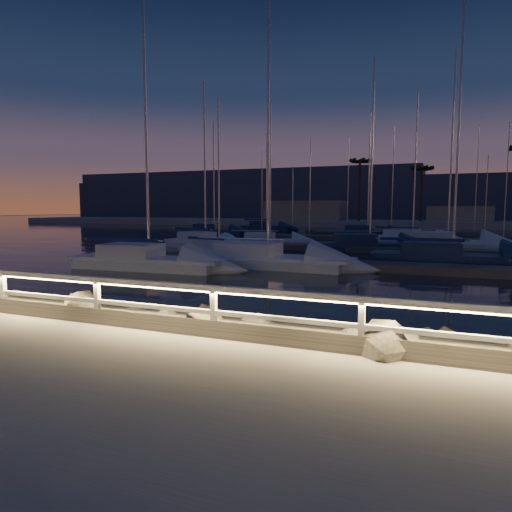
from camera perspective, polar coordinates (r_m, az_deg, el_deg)
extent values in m
plane|color=#ABA49A|center=(10.08, -10.41, -9.22)|extent=(400.00, 400.00, 0.00)
cube|color=#ABA49A|center=(8.21, -20.07, -13.79)|extent=(240.00, 5.00, 0.20)
cube|color=slate|center=(11.40, -6.29, -8.91)|extent=(240.00, 3.45, 1.29)
plane|color=black|center=(88.40, 18.68, 3.63)|extent=(320.00, 320.00, 0.00)
plane|color=black|center=(10.46, -10.28, -15.58)|extent=(400.00, 400.00, 0.00)
cube|color=silver|center=(13.29, -29.01, -3.97)|extent=(0.11, 0.11, 1.00)
cube|color=silver|center=(11.14, -19.21, -5.34)|extent=(0.11, 0.11, 1.00)
cube|color=silver|center=(9.47, -5.31, -7.02)|extent=(0.11, 0.11, 1.00)
cube|color=silver|center=(8.55, 13.05, -8.58)|extent=(0.11, 0.11, 1.00)
cube|color=silver|center=(9.86, -10.52, -3.60)|extent=(44.00, 0.12, 0.12)
cube|color=silver|center=(9.96, -10.46, -6.44)|extent=(44.00, 0.09, 0.09)
cube|color=#FFDC72|center=(9.86, -10.57, -4.08)|extent=(44.00, 0.04, 0.03)
sphere|color=slate|center=(11.56, 2.84, -9.18)|extent=(0.75, 0.75, 0.75)
sphere|color=slate|center=(11.10, -11.24, -8.17)|extent=(0.73, 0.73, 0.73)
sphere|color=slate|center=(13.81, -22.85, -6.20)|extent=(0.99, 0.99, 0.99)
cube|color=#5E584E|center=(24.93, 9.73, -1.04)|extent=(22.00, 2.00, 0.40)
cube|color=#5E584E|center=(34.72, 13.27, 0.87)|extent=(22.00, 2.00, 0.40)
cube|color=#5E584E|center=(46.58, 15.55, 2.09)|extent=(22.00, 2.00, 0.40)
cube|color=#5E584E|center=(58.50, 16.90, 2.81)|extent=(22.00, 2.00, 0.40)
cube|color=#ABA49A|center=(82.40, 18.43, 3.76)|extent=(160.00, 14.00, 1.20)
cube|color=gray|center=(85.42, 6.29, 5.45)|extent=(14.00, 8.00, 4.00)
cube|color=gray|center=(83.24, 24.03, 4.60)|extent=(10.00, 6.00, 3.00)
cylinder|color=#503A25|center=(81.33, 12.80, 8.02)|extent=(0.44, 0.44, 10.50)
cylinder|color=#503A25|center=(81.28, 19.93, 7.28)|extent=(0.44, 0.44, 9.00)
cube|color=#384056|center=(138.29, 20.01, 6.25)|extent=(220.00, 30.00, 14.00)
cube|color=#384056|center=(161.95, -1.72, 7.23)|extent=(120.00, 25.00, 18.00)
cube|color=silver|center=(30.34, -4.60, 0.19)|extent=(5.84, 2.98, 0.47)
cube|color=silver|center=(30.31, -4.60, 0.75)|extent=(6.23, 2.80, 0.13)
cube|color=silver|center=(30.77, -5.73, 1.38)|extent=(2.41, 1.81, 0.56)
cylinder|color=#A9AAAE|center=(30.26, -4.68, 10.08)|extent=(0.10, 0.10, 9.67)
cylinder|color=#A9AAAE|center=(30.99, -6.29, 2.21)|extent=(3.42, 0.79, 0.07)
cube|color=silver|center=(24.94, -13.20, -1.22)|extent=(8.09, 3.05, 0.62)
cube|color=silver|center=(24.90, -13.22, -0.32)|extent=(8.74, 2.69, 0.17)
cube|color=silver|center=(25.47, -15.34, 0.66)|extent=(3.19, 2.14, 0.73)
cylinder|color=#A9AAAE|center=(25.13, -13.62, 15.82)|extent=(0.14, 0.14, 13.83)
cylinder|color=#A9AAAE|center=(25.74, -16.39, 1.94)|extent=(4.98, 0.34, 0.09)
cube|color=silver|center=(25.08, 1.51, -1.03)|extent=(8.75, 3.27, 0.62)
cube|color=silver|center=(25.04, 1.51, -0.13)|extent=(9.44, 2.87, 0.17)
cube|color=silver|center=(25.49, -0.96, 0.88)|extent=(3.45, 2.31, 0.73)
cylinder|color=#A9AAAE|center=(25.37, 1.56, 17.20)|extent=(0.14, 0.14, 14.97)
cylinder|color=#A9AAAE|center=(25.71, -2.16, 2.18)|extent=(5.39, 0.34, 0.09)
cube|color=#1A2E4E|center=(28.65, 23.36, -0.64)|extent=(8.41, 2.80, 0.56)
cube|color=#1A2E4E|center=(28.61, 23.39, 0.08)|extent=(9.11, 2.38, 0.15)
cube|color=#1A2E4E|center=(28.57, 21.08, 0.88)|extent=(3.27, 2.10, 0.67)
cylinder|color=#A9AAAE|center=(28.86, 24.03, 14.85)|extent=(0.12, 0.12, 14.59)
cylinder|color=#A9AAAE|center=(28.55, 19.95, 1.95)|extent=(5.25, 0.08, 0.08)
cube|color=silver|center=(37.16, -6.30, 1.24)|extent=(7.57, 4.24, 0.61)
cube|color=silver|center=(37.13, -6.31, 1.84)|extent=(8.05, 4.05, 0.17)
cube|color=silver|center=(37.80, -7.41, 2.49)|extent=(3.18, 2.48, 0.72)
cylinder|color=#A9AAAE|center=(37.21, -6.43, 11.64)|extent=(0.13, 0.13, 12.48)
cylinder|color=#A9AAAE|center=(38.13, -7.95, 3.35)|extent=(4.35, 1.29, 0.09)
cube|color=#1A2E4E|center=(35.48, 14.01, 0.87)|extent=(8.24, 4.78, 0.61)
cube|color=#1A2E4E|center=(35.45, 14.02, 1.50)|extent=(8.74, 4.60, 0.17)
cube|color=#1A2E4E|center=(35.27, 12.30, 2.15)|extent=(3.48, 2.76, 0.72)
cylinder|color=#A9AAAE|center=(35.60, 14.31, 12.63)|extent=(0.13, 0.13, 13.57)
cylinder|color=#A9AAAE|center=(35.17, 11.44, 3.06)|extent=(4.70, 1.52, 0.09)
cube|color=silver|center=(40.04, 22.81, 1.15)|extent=(8.69, 3.32, 0.62)
cube|color=silver|center=(40.01, 22.84, 1.71)|extent=(9.38, 2.93, 0.17)
cube|color=silver|center=(39.92, 21.16, 2.33)|extent=(3.44, 2.32, 0.73)
cylinder|color=#A9AAAE|center=(40.22, 23.29, 12.47)|extent=(0.13, 0.13, 14.84)
cylinder|color=#A9AAAE|center=(39.88, 20.34, 3.17)|extent=(5.34, 0.38, 0.09)
cube|color=#1A2E4E|center=(55.17, -5.23, 2.81)|extent=(7.49, 2.97, 0.62)
cube|color=#1A2E4E|center=(55.15, -5.23, 3.22)|extent=(8.07, 2.65, 0.17)
cube|color=#1A2E4E|center=(55.54, -6.20, 3.64)|extent=(2.98, 2.04, 0.74)
cylinder|color=#A9AAAE|center=(55.21, -5.29, 9.95)|extent=(0.14, 0.14, 12.73)
cylinder|color=#A9AAAE|center=(55.73, -6.69, 4.23)|extent=(4.58, 0.43, 0.09)
cube|color=silver|center=(39.56, 1.79, 1.57)|extent=(6.88, 3.73, 0.51)
cube|color=silver|center=(39.53, 1.79, 2.04)|extent=(7.33, 3.55, 0.14)
cube|color=silver|center=(39.61, 0.48, 2.52)|extent=(2.87, 2.21, 0.60)
cylinder|color=#A9AAAE|center=(39.55, 1.82, 10.41)|extent=(0.11, 0.11, 11.36)
cylinder|color=#A9AAAE|center=(39.65, -0.17, 3.19)|extent=(3.98, 1.08, 0.07)
cube|color=silver|center=(45.03, 18.99, 1.79)|extent=(8.03, 4.57, 0.55)
cube|color=silver|center=(45.01, 19.00, 2.23)|extent=(8.53, 4.39, 0.15)
cube|color=silver|center=(45.35, 17.76, 2.74)|extent=(3.38, 2.66, 0.65)
cylinder|color=#A9AAAE|center=(45.10, 19.30, 10.78)|extent=(0.12, 0.12, 13.24)
cylinder|color=#A9AAAE|center=(45.51, 17.15, 3.40)|extent=(4.60, 1.41, 0.08)
cube|color=#1A2E4E|center=(67.63, 1.33, 3.43)|extent=(7.26, 2.51, 0.61)
cube|color=#1A2E4E|center=(67.61, 1.33, 3.76)|extent=(7.86, 2.15, 0.17)
cube|color=#1A2E4E|center=(67.95, 0.54, 4.10)|extent=(2.83, 1.84, 0.73)
cylinder|color=#A9AAAE|center=(67.66, 1.35, 9.17)|extent=(0.13, 0.13, 12.55)
cylinder|color=#A9AAAE|center=(68.11, 0.14, 4.57)|extent=(4.52, 0.15, 0.09)
cube|color=#1A2E4E|center=(53.96, 13.76, 2.59)|extent=(7.89, 3.61, 0.59)
cube|color=#1A2E4E|center=(53.94, 13.77, 2.99)|extent=(8.46, 3.32, 0.16)
cube|color=#1A2E4E|center=(53.93, 12.66, 3.42)|extent=(3.20, 2.31, 0.70)
cylinder|color=#A9AAAE|center=(54.02, 13.95, 10.11)|extent=(0.13, 0.13, 13.20)
cylinder|color=#A9AAAE|center=(53.92, 12.11, 4.00)|extent=(4.71, 0.77, 0.09)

